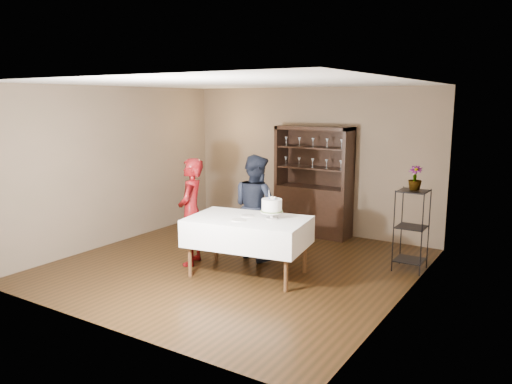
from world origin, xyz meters
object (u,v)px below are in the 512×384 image
Objects in this scene: china_hutch at (313,199)px; man at (256,207)px; plant_etagere at (411,227)px; cake at (272,206)px; woman at (191,212)px; cake_table at (248,232)px; potted_plant at (415,178)px.

china_hutch reaches higher than man.
china_hutch is at bearing -76.03° from man.
plant_etagere is 2.08m from cake.
cake reaches higher than plant_etagere.
woman is at bearing -171.50° from cake.
plant_etagere is at bearing 38.58° from cake.
china_hutch is 1.24× the size of woman.
woman is 1.02m from man.
man is at bearing -162.63° from plant_etagere.
potted_plant reaches higher than cake_table.
cake_table is at bearing -142.81° from plant_etagere.
cake_table is 1.01m from woman.
plant_etagere is 2.74× the size of cake.
cake_table is 1.11× the size of woman.
woman reaches higher than cake_table.
cake is 1.25× the size of potted_plant.
cake is at bearing 28.68° from cake_table.
woman is (-2.90, -1.47, 0.16)m from plant_etagere.
potted_plant is (1.90, 1.48, 0.73)m from cake_table.
woman reaches higher than potted_plant.
plant_etagere is at bearing 37.19° from cake_table.
plant_etagere is 3.42× the size of potted_plant.
china_hutch is 1.67× the size of plant_etagere.
china_hutch is 5.71× the size of potted_plant.
woman is (-0.82, -2.52, 0.14)m from china_hutch.
plant_etagere reaches higher than cake_table.
china_hutch is 1.22× the size of man.
china_hutch is at bearing 154.08° from potted_plant.
cake_table is (-1.90, -1.44, -0.02)m from plant_etagere.
man is 0.88m from cake.
cake is at bearing -140.54° from potted_plant.
man is (0.66, 0.77, 0.01)m from woman.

